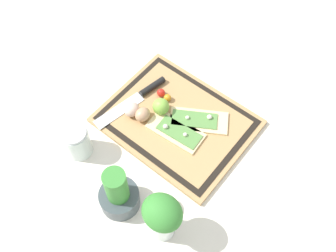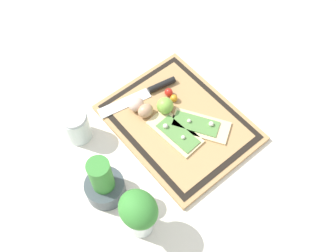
# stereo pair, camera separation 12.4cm
# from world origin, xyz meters

# --- Properties ---
(ground_plane) EXTENTS (6.00, 6.00, 0.00)m
(ground_plane) POSITION_xyz_m (0.00, 0.00, 0.00)
(ground_plane) COLOR silver
(cutting_board) EXTENTS (0.46, 0.36, 0.02)m
(cutting_board) POSITION_xyz_m (0.00, 0.00, 0.01)
(cutting_board) COLOR tan
(cutting_board) RESTS_ON ground_plane
(pizza_slice_near) EXTENTS (0.20, 0.17, 0.02)m
(pizza_slice_near) POSITION_xyz_m (-0.06, -0.04, 0.02)
(pizza_slice_near) COLOR beige
(pizza_slice_near) RESTS_ON cutting_board
(pizza_slice_far) EXTENTS (0.19, 0.10, 0.02)m
(pizza_slice_far) POSITION_xyz_m (-0.03, 0.04, 0.02)
(pizza_slice_far) COLOR beige
(pizza_slice_far) RESTS_ON cutting_board
(knife) EXTENTS (0.08, 0.28, 0.02)m
(knife) POSITION_xyz_m (0.15, -0.00, 0.03)
(knife) COLOR silver
(knife) RESTS_ON cutting_board
(egg_brown) EXTENTS (0.04, 0.05, 0.04)m
(egg_brown) POSITION_xyz_m (0.09, 0.07, 0.04)
(egg_brown) COLOR tan
(egg_brown) RESTS_ON cutting_board
(egg_pink) EXTENTS (0.04, 0.05, 0.04)m
(egg_pink) POSITION_xyz_m (0.13, 0.07, 0.04)
(egg_pink) COLOR beige
(egg_pink) RESTS_ON cutting_board
(lime) EXTENTS (0.05, 0.05, 0.05)m
(lime) POSITION_xyz_m (0.06, 0.01, 0.05)
(lime) COLOR #7FB742
(lime) RESTS_ON cutting_board
(cherry_tomato_red) EXTENTS (0.03, 0.03, 0.03)m
(cherry_tomato_red) POSITION_xyz_m (0.10, -0.04, 0.03)
(cherry_tomato_red) COLOR red
(cherry_tomato_red) RESTS_ON cutting_board
(cherry_tomato_yellow) EXTENTS (0.02, 0.02, 0.02)m
(cherry_tomato_yellow) POSITION_xyz_m (0.07, -0.04, 0.03)
(cherry_tomato_yellow) COLOR orange
(cherry_tomato_yellow) RESTS_ON cutting_board
(herb_pot) EXTENTS (0.11, 0.11, 0.18)m
(herb_pot) POSITION_xyz_m (-0.04, 0.32, 0.06)
(herb_pot) COLOR #3D474C
(herb_pot) RESTS_ON ground_plane
(sauce_jar) EXTENTS (0.08, 0.08, 0.11)m
(sauce_jar) POSITION_xyz_m (0.17, 0.27, 0.05)
(sauce_jar) COLOR silver
(sauce_jar) RESTS_ON ground_plane
(herb_glass) EXTENTS (0.11, 0.10, 0.19)m
(herb_glass) POSITION_xyz_m (-0.19, 0.30, 0.11)
(herb_glass) COLOR silver
(herb_glass) RESTS_ON ground_plane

